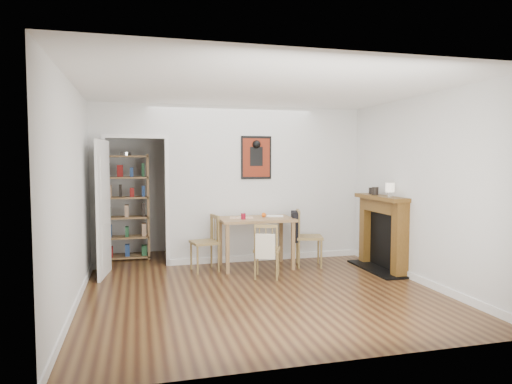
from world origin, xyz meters
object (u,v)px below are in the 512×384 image
object	(u,v)px
chair_left	(205,243)
mantel_lamp	(390,188)
chair_front	(267,250)
bookshelf	(127,208)
dining_table	(256,224)
red_glass	(243,216)
ceramic_jar_a	(375,191)
fireplace	(383,230)
ceramic_jar_b	(371,191)
chair_right	(308,237)
orange_fruit	(264,215)
notebook	(275,216)

from	to	relation	value
chair_left	mantel_lamp	world-z (taller)	mantel_lamp
chair_front	bookshelf	xyz separation A→B (m)	(-1.99, 1.83, 0.49)
dining_table	chair_front	bearing A→B (deg)	-90.75
red_glass	ceramic_jar_a	size ratio (longest dim) A/B	0.75
chair_front	chair_left	bearing A→B (deg)	141.49
chair_left	red_glass	xyz separation A→B (m)	(0.59, -0.10, 0.41)
dining_table	chair_left	xyz separation A→B (m)	(-0.82, -0.02, -0.26)
chair_left	ceramic_jar_a	bearing A→B (deg)	-10.27
dining_table	fireplace	size ratio (longest dim) A/B	0.93
fireplace	ceramic_jar_b	size ratio (longest dim) A/B	11.74
chair_right	ceramic_jar_a	bearing A→B (deg)	-21.64
ceramic_jar_a	dining_table	bearing A→B (deg)	164.64
bookshelf	chair_front	bearing A→B (deg)	-42.55
chair_left	orange_fruit	bearing A→B (deg)	5.07
chair_right	mantel_lamp	distance (m)	1.52
bookshelf	red_glass	bearing A→B (deg)	-35.89
mantel_lamp	dining_table	bearing A→B (deg)	152.28
dining_table	mantel_lamp	size ratio (longest dim) A/B	5.49
chair_right	ceramic_jar_a	xyz separation A→B (m)	(0.98, -0.39, 0.75)
red_glass	orange_fruit	bearing A→B (deg)	25.92
ceramic_jar_a	ceramic_jar_b	distance (m)	0.19
chair_right	red_glass	distance (m)	1.13
orange_fruit	ceramic_jar_a	distance (m)	1.80
chair_right	ceramic_jar_a	world-z (taller)	ceramic_jar_a
chair_front	orange_fruit	distance (m)	0.86
chair_right	fireplace	distance (m)	1.18
chair_left	ceramic_jar_a	xyz separation A→B (m)	(2.63, -0.48, 0.79)
chair_left	chair_front	size ratio (longest dim) A/B	1.08
dining_table	chair_right	distance (m)	0.87
chair_front	orange_fruit	bearing A→B (deg)	77.81
dining_table	notebook	world-z (taller)	notebook
ceramic_jar_b	orange_fruit	bearing A→B (deg)	167.37
dining_table	chair_front	world-z (taller)	chair_front
bookshelf	orange_fruit	size ratio (longest dim) A/B	25.10
chair_left	ceramic_jar_b	world-z (taller)	ceramic_jar_b
chair_right	ceramic_jar_b	world-z (taller)	ceramic_jar_b
fireplace	ceramic_jar_a	world-z (taller)	ceramic_jar_a
bookshelf	ceramic_jar_a	bearing A→B (deg)	-23.49
dining_table	bookshelf	bearing A→B (deg)	149.90
chair_front	ceramic_jar_a	size ratio (longest dim) A/B	6.42
chair_left	notebook	bearing A→B (deg)	6.27
orange_fruit	mantel_lamp	xyz separation A→B (m)	(1.65, -1.01, 0.46)
fireplace	red_glass	size ratio (longest dim) A/B	13.28
dining_table	orange_fruit	xyz separation A→B (m)	(0.15, 0.07, 0.13)
red_glass	mantel_lamp	bearing A→B (deg)	-22.14
red_glass	chair_front	bearing A→B (deg)	-67.86
mantel_lamp	ceramic_jar_a	bearing A→B (deg)	88.81
dining_table	chair_front	distance (m)	0.73
dining_table	notebook	bearing A→B (deg)	17.19
bookshelf	fireplace	distance (m)	4.28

